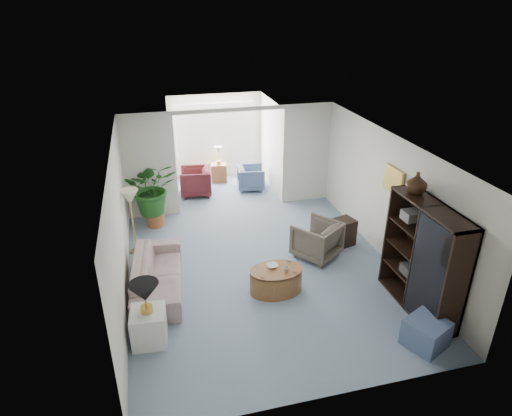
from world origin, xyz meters
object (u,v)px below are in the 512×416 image
object	(u,v)px
framed_picture	(394,180)
plant_pot	(156,219)
table_lamp	(144,292)
floor_lamp	(130,197)
coffee_bowl	(272,266)
coffee_cup	(286,269)
side_table_dark	(342,232)
sunroom_chair_blue	(251,178)
sunroom_table	(219,173)
ottoman	(426,333)
cabinet_urn	(417,183)
wingback_chair	(317,240)
entertainment_cabinet	(423,259)
end_table	(149,326)
sunroom_chair_maroon	(196,181)
coffee_table	(276,280)
sofa	(158,274)

from	to	relation	value
framed_picture	plant_pot	size ratio (longest dim) A/B	1.25
table_lamp	floor_lamp	bearing A→B (deg)	93.68
coffee_bowl	coffee_cup	xyz separation A→B (m)	(0.20, -0.20, 0.02)
coffee_cup	side_table_dark	bearing A→B (deg)	38.71
sunroom_chair_blue	floor_lamp	bearing A→B (deg)	138.90
table_lamp	sunroom_table	size ratio (longest dim) A/B	0.84
table_lamp	ottoman	size ratio (longest dim) A/B	0.81
coffee_bowl	cabinet_urn	bearing A→B (deg)	-15.14
wingback_chair	plant_pot	distance (m)	3.77
framed_picture	ottoman	size ratio (longest dim) A/B	0.92
side_table_dark	sunroom_chair_blue	bearing A→B (deg)	108.75
sunroom_table	side_table_dark	bearing A→B (deg)	-65.35
cabinet_urn	sunroom_chair_blue	size ratio (longest dim) A/B	0.50
coffee_cup	entertainment_cabinet	distance (m)	2.25
end_table	sunroom_chair_maroon	size ratio (longest dim) A/B	0.69
cabinet_urn	coffee_table	bearing A→B (deg)	167.01
side_table_dark	cabinet_urn	xyz separation A→B (m)	(0.34, -1.75, 1.78)
wingback_chair	sunroom_chair_maroon	world-z (taller)	wingback_chair
end_table	sofa	bearing A→B (deg)	81.57
coffee_bowl	plant_pot	xyz separation A→B (m)	(-1.91, 3.00, -0.31)
end_table	coffee_cup	bearing A→B (deg)	15.43
framed_picture	entertainment_cabinet	xyz separation A→B (m)	(-0.23, -1.50, -0.75)
sofa	cabinet_urn	bearing A→B (deg)	-99.59
coffee_cup	wingback_chair	bearing A→B (deg)	46.87
coffee_table	sunroom_table	bearing A→B (deg)	90.78
ottoman	sunroom_chair_blue	xyz separation A→B (m)	(-1.11, 6.50, 0.10)
ottoman	plant_pot	xyz separation A→B (m)	(-3.74, 4.96, -0.06)
sofa	entertainment_cabinet	world-z (taller)	entertainment_cabinet
side_table_dark	framed_picture	bearing A→B (deg)	-52.89
coffee_table	sunroom_chair_maroon	world-z (taller)	sunroom_chair_maroon
floor_lamp	coffee_cup	xyz separation A→B (m)	(2.55, -2.10, -0.75)
side_table_dark	ottoman	size ratio (longest dim) A/B	1.05
sofa	entertainment_cabinet	distance (m)	4.53
side_table_dark	entertainment_cabinet	size ratio (longest dim) A/B	0.30
entertainment_cabinet	coffee_cup	bearing A→B (deg)	155.96
sofa	end_table	size ratio (longest dim) A/B	3.75
floor_lamp	coffee_table	world-z (taller)	floor_lamp
wingback_chair	entertainment_cabinet	size ratio (longest dim) A/B	0.43
plant_pot	sofa	bearing A→B (deg)	-91.61
coffee_table	entertainment_cabinet	size ratio (longest dim) A/B	0.50
coffee_bowl	coffee_cup	size ratio (longest dim) A/B	2.02
sofa	coffee_bowl	size ratio (longest dim) A/B	10.64
end_table	plant_pot	world-z (taller)	end_table
entertainment_cabinet	plant_pot	world-z (taller)	entertainment_cabinet
end_table	table_lamp	size ratio (longest dim) A/B	1.27
table_lamp	entertainment_cabinet	bearing A→B (deg)	-3.18
wingback_chair	entertainment_cabinet	world-z (taller)	entertainment_cabinet
entertainment_cabinet	side_table_dark	bearing A→B (deg)	98.55
plant_pot	side_table_dark	bearing A→B (deg)	-26.12
ottoman	framed_picture	bearing A→B (deg)	75.47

